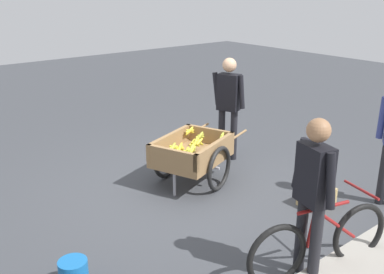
# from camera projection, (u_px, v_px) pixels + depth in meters

# --- Properties ---
(ground_plane) EXTENTS (24.00, 24.00, 0.00)m
(ground_plane) POSITION_uv_depth(u_px,v_px,m) (192.00, 189.00, 6.33)
(ground_plane) COLOR #3D3F44
(fruit_cart) EXTENTS (1.81, 1.29, 0.72)m
(fruit_cart) POSITION_uv_depth(u_px,v_px,m) (192.00, 155.00, 6.38)
(fruit_cart) COLOR #937047
(fruit_cart) RESTS_ON ground
(vendor_person) EXTENTS (0.31, 0.57, 1.66)m
(vendor_person) POSITION_uv_depth(u_px,v_px,m) (229.00, 99.00, 7.14)
(vendor_person) COLOR black
(vendor_person) RESTS_ON ground
(bicycle) EXTENTS (1.62, 0.59, 0.85)m
(bicycle) POSITION_uv_depth(u_px,v_px,m) (320.00, 242.00, 4.40)
(bicycle) COLOR black
(bicycle) RESTS_ON ground
(cyclist_person) EXTENTS (0.28, 0.56, 1.64)m
(cyclist_person) POSITION_uv_depth(u_px,v_px,m) (313.00, 186.00, 4.14)
(cyclist_person) COLOR black
(cyclist_person) RESTS_ON ground
(plastic_bucket) EXTENTS (0.28, 0.28, 0.29)m
(plastic_bucket) POSITION_uv_depth(u_px,v_px,m) (74.00, 274.00, 4.25)
(plastic_bucket) COLOR #1966B2
(plastic_bucket) RESTS_ON ground
(apple_crate) EXTENTS (0.44, 0.32, 0.32)m
(apple_crate) POSITION_uv_depth(u_px,v_px,m) (317.00, 195.00, 5.86)
(apple_crate) COLOR tan
(apple_crate) RESTS_ON ground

